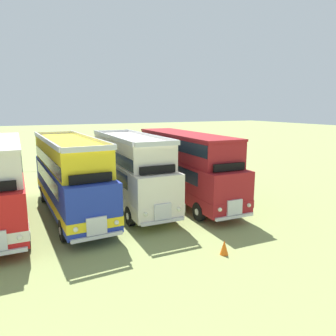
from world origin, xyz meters
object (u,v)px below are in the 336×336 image
Objects in this scene: bus_sixth_in_row at (130,169)px; bus_seventh_in_row at (185,164)px; cone_near_end at (224,247)px; bus_fifth_in_row at (70,174)px.

bus_seventh_in_row is at bearing -5.66° from bus_sixth_in_row.
bus_seventh_in_row is 8.56m from cone_near_end.
cone_near_end is at bearing -58.55° from bus_fifth_in_row.
bus_fifth_in_row is 0.97× the size of bus_seventh_in_row.
cone_near_end is (-2.37, -7.93, -2.15)m from bus_seventh_in_row.
cone_near_end is (5.00, -8.18, -2.04)m from bus_fifth_in_row.
bus_seventh_in_row is at bearing -1.94° from bus_fifth_in_row.
bus_fifth_in_row reaches higher than bus_seventh_in_row.
bus_seventh_in_row is (7.38, -0.25, 0.11)m from bus_fifth_in_row.
bus_sixth_in_row is 3.71m from bus_seventh_in_row.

